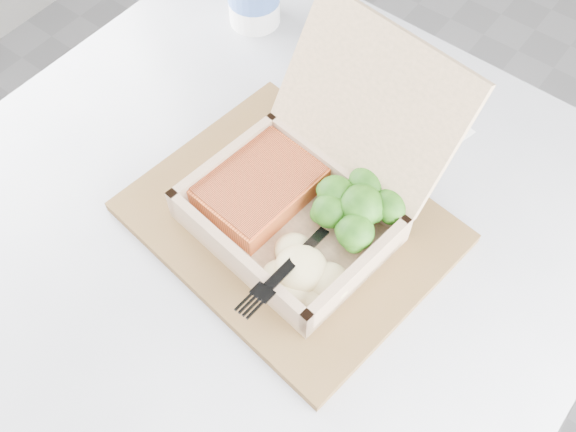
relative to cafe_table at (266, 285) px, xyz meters
The scene contains 8 objects.
cafe_table is the anchor object (origin of this frame).
serving_tray 0.19m from the cafe_table, 10.11° to the left, with size 0.32×0.26×0.01m, color brown.
takeout_container 0.25m from the cafe_table, 38.68° to the left, with size 0.23×0.26×0.18m.
salmon_fillet 0.22m from the cafe_table, 135.42° to the left, with size 0.10×0.13×0.03m, color orange.
broccoli_pile 0.25m from the cafe_table, 23.57° to the left, with size 0.11×0.11×0.04m, color #377C1B, non-canonical shape.
mashed_potatoes 0.24m from the cafe_table, 27.23° to the right, with size 0.09×0.08×0.03m, color #C6B980.
plastic_fork 0.24m from the cafe_table, 16.64° to the right, with size 0.02×0.14×0.02m.
receipt 0.27m from the cafe_table, 67.64° to the left, with size 0.08×0.14×0.00m, color white.
Camera 1 is at (-0.46, -0.62, 1.30)m, focal length 40.00 mm.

